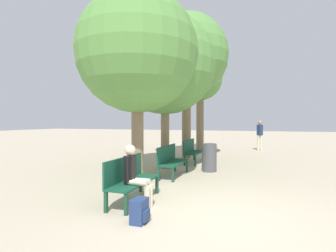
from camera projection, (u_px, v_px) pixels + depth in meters
ground_plane at (219, 218)px, 4.50m from camera, size 80.00×80.00×0.00m
bench_row_0 at (130, 177)px, 5.41m from camera, size 0.50×1.57×0.92m
bench_row_1 at (171, 159)px, 7.91m from camera, size 0.50×1.57×0.92m
bench_row_2 at (192, 150)px, 10.41m from camera, size 0.50×1.57×0.92m
tree_row_0 at (137, 53)px, 7.08m from camera, size 3.30×3.30×5.19m
tree_row_1 at (165, 64)px, 9.17m from camera, size 3.53×3.53×5.42m
tree_row_2 at (186, 56)px, 11.84m from camera, size 3.77×3.77×6.52m
tree_row_3 at (200, 80)px, 14.59m from camera, size 2.46×2.46×5.27m
person_seated at (135, 173)px, 5.11m from camera, size 0.56×0.32×1.21m
backpack at (140, 211)px, 4.28m from camera, size 0.26×0.31×0.40m
pedestrian_near at (260, 133)px, 14.69m from camera, size 0.34×0.30×1.69m
trash_bin at (209, 157)px, 8.65m from camera, size 0.48×0.48×0.92m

